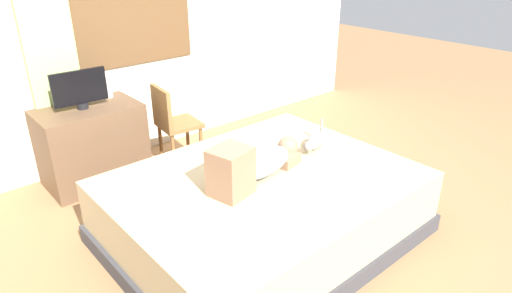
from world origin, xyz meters
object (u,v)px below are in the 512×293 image
Objects in this scene: cat at (314,141)px; cup at (109,93)px; bed at (263,208)px; tv_monitor at (80,89)px; desk at (93,145)px; chair_by_desk at (172,121)px; person_lying at (255,164)px.

cup reaches higher than cat.
bed is 1.97m from cup.
tv_monitor reaches higher than cat.
desk is 9.76× the size of cup.
desk is at bearing 158.82° from chair_by_desk.
cup is (-0.32, 1.87, 0.53)m from bed.
cat is 0.39× the size of chair_by_desk.
tv_monitor is (-0.03, -0.00, 0.55)m from desk.
cat is at bearing -52.38° from desk.
cat is 0.38× the size of desk.
cat is 2.04m from cup.
desk is (-0.56, 1.69, -0.27)m from person_lying.
person_lying reaches higher than cat.
desk is 1.05× the size of chair_by_desk.
cat is 0.70× the size of tv_monitor.
desk is 0.53m from cup.
person_lying is at bearing -81.58° from cup.
bed is 2.58× the size of chair_by_desk.
cup is at bearing 99.71° from bed.
person_lying is 1.96× the size of tv_monitor.
bed is at bearing -94.06° from chair_by_desk.
tv_monitor is (-0.59, 1.69, 0.28)m from person_lying.
bed is at bearing -36.00° from person_lying.
cat is (0.65, 0.09, 0.33)m from bed.
bed is 1.96m from tv_monitor.
cup is at bearing 98.42° from person_lying.
tv_monitor reaches higher than bed.
desk is (-1.26, 1.63, -0.22)m from cat.
person_lying is 1.80m from desk.
tv_monitor is (-0.64, 1.73, 0.66)m from bed.
person_lying is 10.21× the size of cup.
desk is at bearing 0.00° from tv_monitor.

